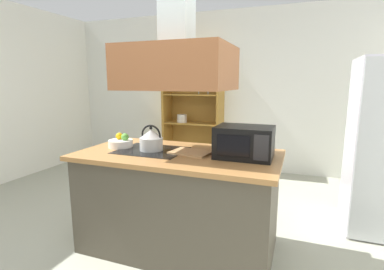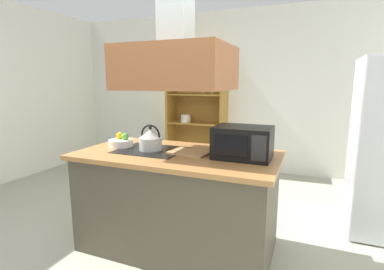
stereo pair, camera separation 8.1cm
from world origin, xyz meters
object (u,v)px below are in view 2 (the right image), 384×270
at_px(dish_cabinet, 197,118).
at_px(fruit_bowl, 121,142).
at_px(cutting_board, 189,153).
at_px(microwave, 243,142).
at_px(kettle, 151,140).
at_px(wine_glass_on_counter, 234,132).

height_order(dish_cabinet, fruit_bowl, dish_cabinet).
bearing_deg(cutting_board, microwave, 3.73).
xyz_separation_m(dish_cabinet, microwave, (1.36, -2.48, 0.14)).
xyz_separation_m(kettle, wine_glass_on_counter, (0.68, 0.38, 0.05)).
bearing_deg(fruit_bowl, cutting_board, -0.33).
bearing_deg(kettle, cutting_board, 2.35).
bearing_deg(fruit_bowl, dish_cabinet, 94.21).
bearing_deg(microwave, cutting_board, -176.27).
bearing_deg(fruit_bowl, wine_glass_on_counter, 19.34).
distance_m(dish_cabinet, fruit_bowl, 2.52).
bearing_deg(wine_glass_on_counter, dish_cabinet, 119.23).
xyz_separation_m(cutting_board, wine_glass_on_counter, (0.30, 0.36, 0.14)).
bearing_deg(wine_glass_on_counter, fruit_bowl, -160.66).
bearing_deg(kettle, wine_glass_on_counter, 28.99).
bearing_deg(cutting_board, dish_cabinet, 109.70).
relative_size(microwave, wine_glass_on_counter, 2.23).
bearing_deg(cutting_board, kettle, -177.65).
bearing_deg(dish_cabinet, fruit_bowl, -85.79).
relative_size(kettle, wine_glass_on_counter, 1.13).
relative_size(cutting_board, fruit_bowl, 1.49).
relative_size(wine_glass_on_counter, fruit_bowl, 0.90).
height_order(kettle, wine_glass_on_counter, kettle).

